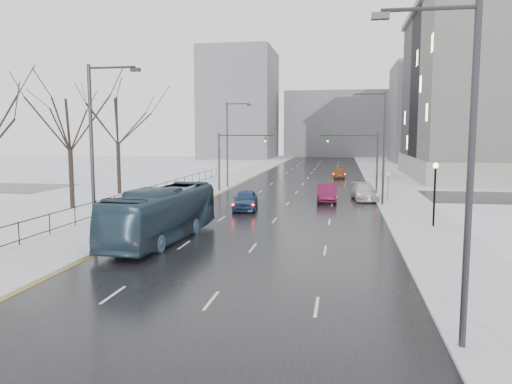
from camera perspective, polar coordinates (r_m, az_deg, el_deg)
The scene contains 24 objects.
road at distance 65.33m, azimuth 5.53°, elevation 1.06°, with size 16.00×150.00×0.04m, color black.
cross_road at distance 53.44m, azimuth 4.56°, elevation -0.17°, with size 130.00×10.00×0.04m, color black.
sidewalk_left at distance 66.93m, azimuth -3.47°, elevation 1.27°, with size 5.00×150.00×0.16m, color silver.
sidewalk_right at distance 65.40m, azimuth 14.74°, elevation 0.93°, with size 5.00×150.00×0.16m, color silver.
park_strip at distance 69.72m, azimuth -11.10°, elevation 1.35°, with size 14.00×150.00×0.12m, color white.
tree_park_d at distance 45.40m, azimuth -20.21°, elevation -1.81°, with size 8.75×8.75×12.50m, color black, non-canonical shape.
tree_park_e at distance 54.37m, azimuth -15.32°, elevation -0.29°, with size 9.45×9.45×13.50m, color black, non-canonical shape.
iron_fence at distance 39.52m, azimuth -17.12°, elevation -1.57°, with size 0.06×70.00×1.30m.
streetlight_r_near at distance 15.24m, azimuth 22.52°, elevation 3.34°, with size 2.95×0.25×10.00m.
streetlight_r_mid at distance 44.98m, azimuth 14.14°, elevation 5.51°, with size 2.95×0.25×10.00m.
streetlight_l_near at distance 28.04m, azimuth -17.85°, elevation 4.82°, with size 2.95×0.25×10.00m.
streetlight_l_far at distance 58.31m, azimuth -3.08°, elevation 5.92°, with size 2.95×0.25×10.00m.
lamppost_r_mid at distance 35.55m, azimuth 19.77°, elevation 0.75°, with size 0.36×0.36×4.28m.
mast_signal_right at distance 52.95m, azimuth 12.54°, elevation 4.06°, with size 6.10×0.33×6.50m.
mast_signal_left at distance 54.27m, azimuth -3.15°, elevation 4.27°, with size 6.10×0.33×6.50m.
no_uturn_sign at distance 49.21m, azimuth 14.88°, elevation 1.70°, with size 0.60×0.06×2.70m.
bldg_far_right at distance 122.15m, azimuth 20.97°, elevation 8.41°, with size 24.00×20.00×22.00m, color slate.
bldg_far_left at distance 132.80m, azimuth -1.89°, elevation 9.96°, with size 18.00×22.00×28.00m, color slate.
bldg_far_center at distance 144.87m, azimuth 9.56°, elevation 7.62°, with size 30.00×18.00×18.00m, color slate.
bus at distance 30.19m, azimuth -10.65°, elevation -2.48°, with size 2.67×11.39×3.17m, color #2C4455.
sedan_center_near at distance 41.72m, azimuth -1.22°, elevation -0.91°, with size 1.95×4.85×1.65m, color navy.
sedan_right_near at distance 47.29m, azimuth 8.14°, elevation -0.06°, with size 1.78×5.10×1.68m, color #5D0F32.
sedan_right_far at distance 49.01m, azimuth 12.28°, elevation 0.01°, with size 2.18×5.36×1.56m, color silver.
sedan_right_distant at distance 72.49m, azimuth 9.53°, elevation 2.12°, with size 1.47×4.22×1.39m, color #52290E.
Camera 1 is at (4.82, -4.84, 6.37)m, focal length 35.00 mm.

